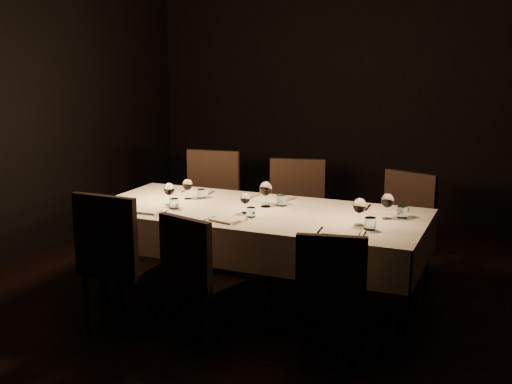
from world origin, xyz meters
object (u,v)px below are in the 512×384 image
at_px(chair_near_left, 118,256).
at_px(chair_far_center, 296,213).
at_px(chair_near_right, 332,292).
at_px(chair_far_left, 209,204).
at_px(chair_near_center, 197,273).
at_px(chair_far_right, 402,225).
at_px(dining_table, 256,220).

relative_size(chair_near_left, chair_far_center, 1.00).
distance_m(chair_near_right, chair_far_left, 2.19).
xyz_separation_m(chair_near_left, chair_far_center, (0.73, 1.61, 0.00)).
bearing_deg(chair_near_center, chair_far_right, -106.55).
bearing_deg(chair_far_left, chair_far_center, -5.23).
height_order(chair_near_center, chair_far_right, chair_far_right).
bearing_deg(chair_near_left, chair_far_center, -113.51).
xyz_separation_m(dining_table, chair_far_left, (-0.79, 0.77, -0.12)).
bearing_deg(chair_far_right, chair_near_left, -115.99).
xyz_separation_m(chair_near_left, chair_far_left, (-0.10, 1.57, 0.02)).
relative_size(chair_near_center, chair_near_right, 1.02).
bearing_deg(chair_near_right, chair_near_left, -8.75).
bearing_deg(dining_table, chair_far_left, 135.75).
bearing_deg(chair_far_left, chair_near_right, -50.96).
bearing_deg(chair_far_right, chair_far_left, -158.67).
distance_m(chair_near_left, chair_far_right, 2.33).
height_order(chair_near_left, chair_near_center, chair_near_left).
height_order(chair_near_left, chair_near_right, chair_near_left).
bearing_deg(dining_table, chair_near_left, -130.88).
height_order(chair_near_left, chair_far_left, chair_far_left).
xyz_separation_m(chair_near_right, chair_far_left, (-1.60, 1.49, 0.08)).
relative_size(dining_table, chair_far_center, 2.50).
distance_m(chair_near_left, chair_far_center, 1.77).
bearing_deg(chair_far_right, chair_near_center, -104.06).
bearing_deg(chair_far_center, chair_near_right, -77.94).
xyz_separation_m(chair_far_center, chair_far_right, (0.91, 0.03, -0.02)).
bearing_deg(chair_far_left, dining_table, -52.23).
bearing_deg(chair_far_center, chair_far_left, 167.96).
height_order(chair_near_right, chair_far_right, chair_far_right).
bearing_deg(chair_far_right, dining_table, -119.33).
distance_m(chair_near_center, chair_far_center, 1.58).
relative_size(chair_near_left, chair_near_center, 1.12).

